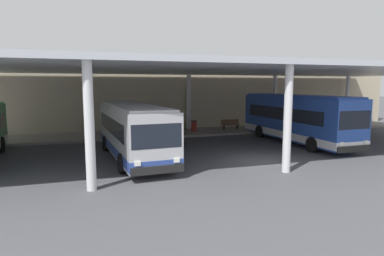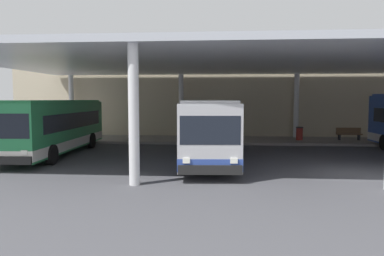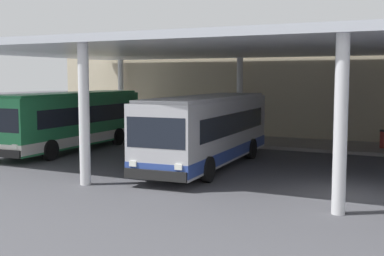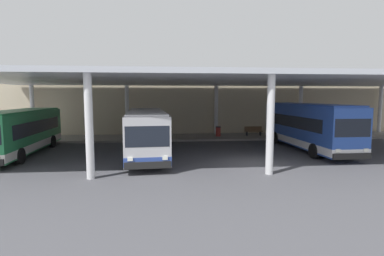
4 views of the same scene
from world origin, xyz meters
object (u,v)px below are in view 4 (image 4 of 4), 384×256
at_px(bus_nearest_bay, 20,132).
at_px(trash_bin, 218,131).
at_px(bench_waiting, 253,131).
at_px(banner_sign, 282,118).
at_px(bus_second_bay, 146,132).
at_px(bus_middle_bay, 307,126).

height_order(bus_nearest_bay, trash_bin, bus_nearest_bay).
height_order(bench_waiting, banner_sign, banner_sign).
xyz_separation_m(bus_second_bay, trash_bin, (6.63, 8.52, -0.98)).
xyz_separation_m(bus_middle_bay, banner_sign, (0.56, 6.27, 0.14)).
relative_size(bus_second_bay, bench_waiting, 5.93).
xyz_separation_m(bus_nearest_bay, bus_second_bay, (8.91, -1.38, 0.00)).
bearing_deg(bus_second_bay, bus_middle_bay, 7.45).
bearing_deg(banner_sign, bus_middle_bay, -95.14).
xyz_separation_m(bus_second_bay, bench_waiting, (10.31, 8.77, -0.99)).
relative_size(trash_bin, banner_sign, 0.31).
relative_size(bus_second_bay, bus_middle_bay, 0.94).
xyz_separation_m(bus_second_bay, bus_middle_bay, (12.36, 1.62, 0.19)).
bearing_deg(bus_second_bay, bus_nearest_bay, 171.20).
distance_m(bus_nearest_bay, bench_waiting, 20.61).
xyz_separation_m(bus_middle_bay, bench_waiting, (-2.05, 7.15, -1.18)).
bearing_deg(bus_second_bay, trash_bin, 52.10).
relative_size(bus_nearest_bay, bus_second_bay, 1.00).
distance_m(bus_second_bay, banner_sign, 15.15).
height_order(bench_waiting, trash_bin, trash_bin).
bearing_deg(bus_second_bay, banner_sign, 31.40).
distance_m(bus_nearest_bay, banner_sign, 22.78).
bearing_deg(bench_waiting, banner_sign, -18.51).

